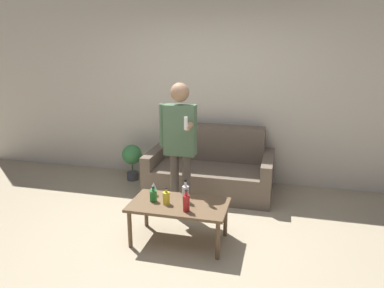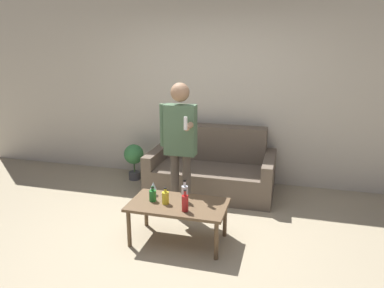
{
  "view_description": "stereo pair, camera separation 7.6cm",
  "coord_description": "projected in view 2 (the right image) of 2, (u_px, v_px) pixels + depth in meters",
  "views": [
    {
      "loc": [
        1.03,
        -3.18,
        2.08
      ],
      "look_at": [
        0.05,
        0.71,
        0.95
      ],
      "focal_mm": 35.0,
      "sensor_mm": 36.0,
      "label": 1
    },
    {
      "loc": [
        1.1,
        -3.16,
        2.08
      ],
      "look_at": [
        0.05,
        0.71,
        0.95
      ],
      "focal_mm": 35.0,
      "sensor_mm": 36.0,
      "label": 2
    }
  ],
  "objects": [
    {
      "name": "coffee_table",
      "position": [
        178.0,
        208.0,
        3.89
      ],
      "size": [
        1.01,
        0.57,
        0.43
      ],
      "color": "brown",
      "rests_on": "ground_plane"
    },
    {
      "name": "potted_plant",
      "position": [
        134.0,
        157.0,
        5.66
      ],
      "size": [
        0.3,
        0.3,
        0.55
      ],
      "color": "#4C4C51",
      "rests_on": "ground_plane"
    },
    {
      "name": "bottle_green",
      "position": [
        185.0,
        203.0,
        3.68
      ],
      "size": [
        0.07,
        0.07,
        0.23
      ],
      "color": "#B21E1E",
      "rests_on": "coffee_table"
    },
    {
      "name": "wall_back",
      "position": [
        215.0,
        91.0,
        5.47
      ],
      "size": [
        8.0,
        0.06,
        2.7
      ],
      "color": "beige",
      "rests_on": "ground_plane"
    },
    {
      "name": "person_standing_front",
      "position": [
        180.0,
        139.0,
        4.31
      ],
      "size": [
        0.43,
        0.41,
        1.61
      ],
      "color": "brown",
      "rests_on": "ground_plane"
    },
    {
      "name": "bottle_yellow",
      "position": [
        185.0,
        193.0,
        3.9
      ],
      "size": [
        0.07,
        0.07,
        0.24
      ],
      "color": "silver",
      "rests_on": "coffee_table"
    },
    {
      "name": "wine_glass_near",
      "position": [
        153.0,
        186.0,
        4.07
      ],
      "size": [
        0.07,
        0.07,
        0.15
      ],
      "color": "silver",
      "rests_on": "coffee_table"
    },
    {
      "name": "ground_plane",
      "position": [
        168.0,
        253.0,
        3.78
      ],
      "size": [
        16.0,
        16.0,
        0.0
      ],
      "primitive_type": "plane",
      "color": "tan"
    },
    {
      "name": "couch",
      "position": [
        212.0,
        169.0,
        5.27
      ],
      "size": [
        1.71,
        0.92,
        0.88
      ],
      "color": "#6B5B4C",
      "rests_on": "ground_plane"
    },
    {
      "name": "bottle_orange",
      "position": [
        165.0,
        197.0,
        3.85
      ],
      "size": [
        0.07,
        0.07,
        0.18
      ],
      "color": "yellow",
      "rests_on": "coffee_table"
    },
    {
      "name": "bottle_dark",
      "position": [
        153.0,
        195.0,
        3.92
      ],
      "size": [
        0.08,
        0.08,
        0.16
      ],
      "color": "#23752D",
      "rests_on": "coffee_table"
    }
  ]
}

